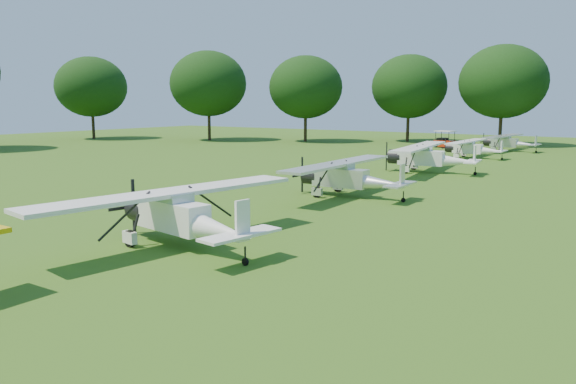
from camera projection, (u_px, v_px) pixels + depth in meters
name	position (u px, v px, depth m)	size (l,w,h in m)	color
ground	(231.00, 225.00, 25.66)	(160.00, 160.00, 0.00)	#265615
tree_belt	(299.00, 40.00, 22.54)	(137.36, 130.27, 14.52)	black
aircraft_3	(181.00, 212.00, 21.53)	(7.49, 11.87, 2.33)	white
aircraft_4	(348.00, 175.00, 33.09)	(7.01, 11.14, 2.20)	silver
aircraft_5	(428.00, 156.00, 44.45)	(7.47, 11.87, 2.33)	white
aircraft_6	(472.00, 147.00, 55.99)	(5.99, 9.51, 1.88)	white
aircraft_7	(508.00, 141.00, 63.88)	(6.28, 10.00, 1.96)	silver
golf_cart	(444.00, 142.00, 69.28)	(2.71, 2.06, 2.07)	#AB250C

